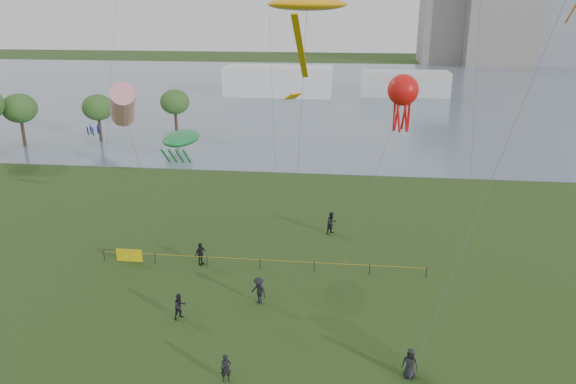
# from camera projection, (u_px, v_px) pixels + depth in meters

# --- Properties ---
(lake) EXTENTS (400.00, 120.00, 0.08)m
(lake) POSITION_uv_depth(u_px,v_px,m) (337.00, 93.00, 120.41)
(lake) COLOR slate
(lake) RESTS_ON ground_plane
(building_mid) EXTENTS (20.00, 20.00, 38.00)m
(building_mid) POSITION_uv_depth(u_px,v_px,m) (500.00, 0.00, 167.48)
(building_mid) COLOR gray
(building_mid) RESTS_ON ground_plane
(building_low) EXTENTS (16.00, 18.00, 28.00)m
(building_low) POSITION_uv_depth(u_px,v_px,m) (448.00, 17.00, 176.28)
(building_low) COLOR slate
(building_low) RESTS_ON ground_plane
(pavilion_left) EXTENTS (22.00, 8.00, 6.00)m
(pavilion_left) POSITION_uv_depth(u_px,v_px,m) (278.00, 81.00, 116.08)
(pavilion_left) COLOR white
(pavilion_left) RESTS_ON ground_plane
(pavilion_right) EXTENTS (18.00, 7.00, 5.00)m
(pavilion_right) POSITION_uv_depth(u_px,v_px,m) (405.00, 84.00, 116.18)
(pavilion_right) COLOR silver
(pavilion_right) RESTS_ON ground_plane
(trees) EXTENTS (25.84, 18.34, 8.71)m
(trees) POSITION_uv_depth(u_px,v_px,m) (50.00, 106.00, 74.77)
(trees) COLOR #332217
(trees) RESTS_ON ground_plane
(fence) EXTENTS (24.07, 0.07, 1.05)m
(fence) POSITION_uv_depth(u_px,v_px,m) (179.00, 258.00, 41.87)
(fence) COLOR black
(fence) RESTS_ON ground_plane
(spectator_a) EXTENTS (1.01, 1.03, 1.67)m
(spectator_a) POSITION_uv_depth(u_px,v_px,m) (180.00, 306.00, 34.67)
(spectator_a) COLOR black
(spectator_a) RESTS_ON ground_plane
(spectator_b) EXTENTS (1.38, 1.24, 1.85)m
(spectator_b) POSITION_uv_depth(u_px,v_px,m) (259.00, 290.00, 36.40)
(spectator_b) COLOR black
(spectator_b) RESTS_ON ground_plane
(spectator_c) EXTENTS (0.89, 1.10, 1.75)m
(spectator_c) POSITION_uv_depth(u_px,v_px,m) (200.00, 254.00, 41.77)
(spectator_c) COLOR black
(spectator_c) RESTS_ON ground_plane
(spectator_d) EXTENTS (0.94, 0.73, 1.71)m
(spectator_d) POSITION_uv_depth(u_px,v_px,m) (410.00, 364.00, 29.18)
(spectator_d) COLOR black
(spectator_d) RESTS_ON ground_plane
(spectator_f) EXTENTS (0.66, 0.54, 1.55)m
(spectator_f) POSITION_uv_depth(u_px,v_px,m) (226.00, 368.00, 28.94)
(spectator_f) COLOR black
(spectator_f) RESTS_ON ground_plane
(spectator_g) EXTENTS (1.18, 1.18, 1.93)m
(spectator_g) POSITION_uv_depth(u_px,v_px,m) (332.00, 223.00, 47.35)
(spectator_g) COLOR black
(spectator_g) RESTS_ON ground_plane
(kite_stingray) EXTENTS (5.05, 10.05, 18.93)m
(kite_stingray) POSITION_uv_depth(u_px,v_px,m) (307.00, 6.00, 35.19)
(kite_stingray) COLOR #3F3F42
(kite_windsock) EXTENTS (5.68, 5.04, 13.60)m
(kite_windsock) POSITION_uv_depth(u_px,v_px,m) (123.00, 105.00, 39.83)
(kite_windsock) COLOR #3F3F42
(kite_creature) EXTENTS (4.37, 8.75, 9.18)m
(kite_creature) POSITION_uv_depth(u_px,v_px,m) (181.00, 138.00, 43.22)
(kite_creature) COLOR #3F3F42
(kite_octopus) EXTENTS (5.19, 6.75, 13.97)m
(kite_octopus) POSITION_uv_depth(u_px,v_px,m) (403.00, 91.00, 38.98)
(kite_octopus) COLOR #3F3F42
(kite_delta) EXTENTS (8.96, 10.42, 20.02)m
(kite_delta) POSITION_uv_depth(u_px,v_px,m) (559.00, 16.00, 24.23)
(kite_delta) COLOR #3F3F42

